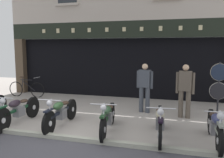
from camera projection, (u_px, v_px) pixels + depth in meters
The scene contains 11 objects.
shop_facade at pixel (125, 57), 12.12m from camera, with size 10.36×4.42×6.43m.
motorcycle_left at pixel (18, 110), 6.78m from camera, with size 0.62×2.08×0.92m.
motorcycle_center_left at pixel (61, 112), 6.58m from camera, with size 0.62×2.05×0.90m.
motorcycle_center at pixel (108, 117), 6.14m from camera, with size 0.62×2.01×0.90m.
motorcycle_center_right at pixel (160, 121), 5.74m from camera, with size 0.62×2.02×0.91m.
motorcycle_right at pixel (215, 126), 5.39m from camera, with size 0.62×1.97×0.91m.
salesman_left at pixel (145, 86), 8.03m from camera, with size 0.55×0.28×1.66m.
shopkeeper_center at pixel (185, 89), 7.38m from camera, with size 0.56×0.27×1.67m.
tyre_sign_pole at pixel (219, 82), 8.03m from camera, with size 0.59×0.06×1.71m.
advert_board_near at pixel (65, 56), 11.28m from camera, with size 0.72×0.03×1.01m.
leaning_bicycle at pixel (26, 89), 10.72m from camera, with size 1.77×0.50×0.93m.
Camera 1 is at (2.71, -4.88, 2.16)m, focal length 38.33 mm.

